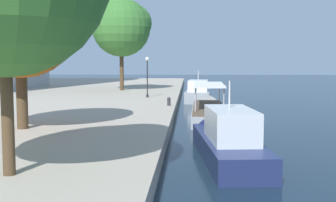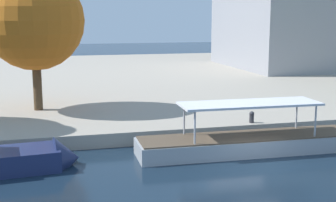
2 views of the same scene
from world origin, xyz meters
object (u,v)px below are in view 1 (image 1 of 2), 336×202
motor_yacht_0 (226,142)px  tree_0 (17,15)px  motor_yacht_2 (198,95)px  tree_2 (122,25)px  lamp_post (147,73)px  tour_boat_1 (208,112)px  mooring_bollard_0 (169,101)px

motor_yacht_0 → tree_0: size_ratio=1.06×
motor_yacht_2 → tree_2: 14.10m
lamp_post → tree_2: size_ratio=0.35×
tour_boat_1 → lamp_post: bearing=34.5°
lamp_post → tree_0: (-21.56, 5.04, 3.79)m
mooring_bollard_0 → tree_0: tree_0 is taller
tree_2 → tree_0: bearing=178.8°
motor_yacht_0 → tree_2: size_ratio=0.86×
lamp_post → tree_2: (11.17, 4.37, 5.90)m
motor_yacht_2 → tour_boat_1: bearing=-174.6°
mooring_bollard_0 → lamp_post: bearing=17.6°
tree_0 → tree_2: bearing=-1.2°
tour_boat_1 → mooring_bollard_0: tour_boat_1 is taller
tree_2 → lamp_post: bearing=-158.6°
motor_yacht_0 → motor_yacht_2: (30.30, 0.73, -0.08)m
tour_boat_1 → tree_0: 17.97m
motor_yacht_0 → tree_0: (2.82, 11.24, 6.44)m
tour_boat_1 → motor_yacht_2: size_ratio=1.39×
tree_0 → tree_2: tree_2 is taller
mooring_bollard_0 → tree_2: 22.28m
motor_yacht_2 → tree_0: 30.13m
motor_yacht_2 → lamp_post: 8.50m
tree_0 → tree_2: (32.73, -0.67, 2.11)m
mooring_bollard_0 → tree_2: size_ratio=0.06×
motor_yacht_0 → tour_boat_1: bearing=-4.5°
tour_boat_1 → lamp_post: lamp_post is taller
motor_yacht_2 → tree_0: size_ratio=1.00×
motor_yacht_0 → lamp_post: 25.29m
motor_yacht_2 → tree_0: (-27.48, 10.51, 6.52)m
tour_boat_1 → tree_0: (-12.46, 11.02, 6.81)m
motor_yacht_2 → mooring_bollard_0: motor_yacht_2 is taller
lamp_post → tree_0: bearing=166.8°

